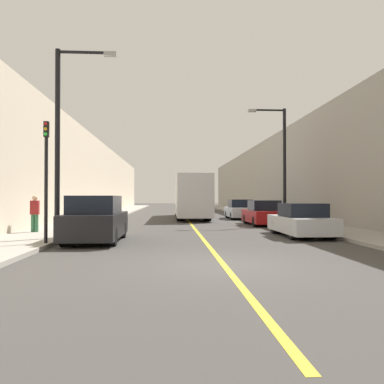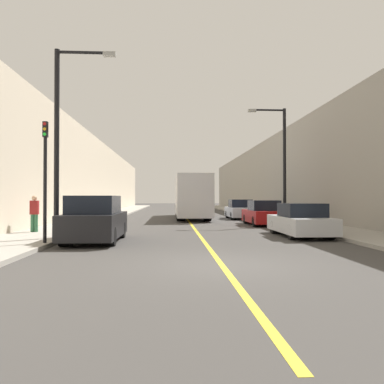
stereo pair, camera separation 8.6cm
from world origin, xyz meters
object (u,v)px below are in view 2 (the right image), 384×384
(parked_suv_left, at_px, (95,220))
(car_right_near, at_px, (301,221))
(car_right_far, at_px, (240,210))
(street_lamp_right, at_px, (281,158))
(street_lamp_left, at_px, (62,131))
(car_right_mid, at_px, (263,214))
(pedestrian, at_px, (34,213))
(traffic_light, at_px, (45,177))
(bus, at_px, (191,196))

(parked_suv_left, xyz_separation_m, car_right_near, (8.70, 1.51, -0.17))
(car_right_far, xyz_separation_m, street_lamp_right, (1.35, -6.90, 3.53))
(parked_suv_left, height_order, street_lamp_left, street_lamp_left)
(car_right_far, relative_size, street_lamp_left, 0.57)
(car_right_near, height_order, street_lamp_right, street_lamp_right)
(car_right_mid, bearing_deg, street_lamp_left, -141.31)
(car_right_mid, relative_size, pedestrian, 2.57)
(traffic_light, bearing_deg, car_right_mid, 43.65)
(street_lamp_left, bearing_deg, car_right_far, 56.54)
(bus, height_order, pedestrian, bus)
(car_right_near, distance_m, traffic_light, 10.72)
(car_right_near, relative_size, car_right_mid, 0.99)
(car_right_far, bearing_deg, street_lamp_right, -78.97)
(bus, height_order, car_right_near, bus)
(traffic_light, bearing_deg, car_right_far, 58.97)
(car_right_near, height_order, street_lamp_left, street_lamp_left)
(car_right_far, bearing_deg, parked_suv_left, -119.31)
(parked_suv_left, bearing_deg, car_right_near, 9.86)
(car_right_near, xyz_separation_m, traffic_light, (-10.15, -2.92, 1.79))
(bus, distance_m, car_right_near, 15.37)
(car_right_near, height_order, traffic_light, traffic_light)
(car_right_near, relative_size, car_right_far, 1.01)
(traffic_light, relative_size, pedestrian, 2.54)
(parked_suv_left, bearing_deg, street_lamp_left, 170.47)
(bus, bearing_deg, street_lamp_left, -110.47)
(parked_suv_left, relative_size, car_right_far, 1.04)
(car_right_near, height_order, car_right_mid, car_right_mid)
(car_right_near, bearing_deg, traffic_light, -163.96)
(car_right_mid, bearing_deg, parked_suv_left, -136.42)
(parked_suv_left, relative_size, pedestrian, 2.63)
(bus, xyz_separation_m, parked_suv_left, (-4.64, -16.30, -0.99))
(bus, bearing_deg, pedestrian, -120.71)
(car_right_far, bearing_deg, car_right_near, -89.22)
(car_right_mid, bearing_deg, street_lamp_right, -1.76)
(parked_suv_left, relative_size, traffic_light, 1.04)
(car_right_mid, xyz_separation_m, street_lamp_left, (-10.07, -8.06, 3.68))
(street_lamp_left, bearing_deg, car_right_mid, 38.69)
(parked_suv_left, bearing_deg, bus, 74.09)
(car_right_mid, xyz_separation_m, street_lamp_right, (1.15, -0.04, 3.54))
(car_right_mid, distance_m, traffic_light, 14.16)
(street_lamp_left, bearing_deg, bus, 69.53)
(street_lamp_left, bearing_deg, traffic_light, -93.54)
(parked_suv_left, xyz_separation_m, car_right_far, (8.51, 15.16, -0.13))
(street_lamp_right, distance_m, traffic_light, 14.98)
(car_right_mid, bearing_deg, car_right_near, -90.12)
(street_lamp_left, relative_size, pedestrian, 4.44)
(parked_suv_left, height_order, car_right_near, parked_suv_left)
(car_right_near, xyz_separation_m, pedestrian, (-12.04, 1.34, 0.35))
(street_lamp_left, bearing_deg, car_right_near, 7.28)
(bus, bearing_deg, car_right_far, -16.37)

